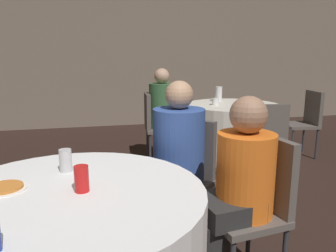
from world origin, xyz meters
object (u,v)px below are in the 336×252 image
(person_green_jacket, at_px, (167,116))
(soda_can_red, at_px, (82,179))
(chair_near_northeast, at_px, (185,169))
(soda_can_silver, at_px, (66,160))
(table_far, at_px, (232,132))
(person_orange_shirt, at_px, (233,195))
(chair_far_east, at_px, (306,118))
(chair_far_west, at_px, (155,122))
(chair_far_south, at_px, (265,138))
(pizza_plate_near, at_px, (5,188))
(bottle_far, at_px, (219,94))
(chair_near_east, at_px, (257,197))
(person_blue_shirt, at_px, (174,165))

(person_green_jacket, height_order, soda_can_red, person_green_jacket)
(chair_near_northeast, bearing_deg, soda_can_silver, 75.00)
(table_far, bearing_deg, soda_can_silver, -132.11)
(chair_near_northeast, relative_size, person_orange_shirt, 0.78)
(chair_far_east, height_order, soda_can_red, chair_far_east)
(table_far, height_order, person_green_jacket, person_green_jacket)
(chair_far_west, bearing_deg, chair_far_south, 44.24)
(pizza_plate_near, bearing_deg, chair_far_south, 32.17)
(chair_near_northeast, relative_size, soda_can_silver, 7.21)
(chair_far_west, height_order, bottle_far, bottle_far)
(chair_far_east, distance_m, pizza_plate_near, 3.88)
(pizza_plate_near, bearing_deg, chair_near_east, 2.10)
(chair_far_south, distance_m, bottle_far, 1.34)
(table_far, relative_size, chair_near_east, 1.38)
(chair_near_east, relative_size, person_orange_shirt, 0.78)
(chair_near_east, height_order, soda_can_silver, chair_near_east)
(chair_far_east, distance_m, chair_far_south, 1.43)
(chair_far_west, distance_m, chair_far_east, 2.03)
(chair_far_west, bearing_deg, soda_can_red, -13.68)
(chair_near_east, relative_size, chair_near_northeast, 1.00)
(bottle_far, bearing_deg, table_far, -75.01)
(table_far, height_order, chair_near_east, chair_near_east)
(person_green_jacket, distance_m, pizza_plate_near, 2.73)
(chair_far_west, xyz_separation_m, bottle_far, (0.93, 0.22, 0.30))
(person_blue_shirt, relative_size, soda_can_red, 9.60)
(soda_can_red, relative_size, soda_can_silver, 1.00)
(chair_near_northeast, distance_m, bottle_far, 2.28)
(person_green_jacket, distance_m, soda_can_silver, 2.45)
(table_far, distance_m, chair_near_east, 2.43)
(table_far, bearing_deg, person_green_jacket, 175.58)
(soda_can_red, bearing_deg, chair_near_northeast, 45.73)
(chair_far_east, xyz_separation_m, pizza_plate_near, (-3.19, -2.20, 0.20))
(person_orange_shirt, bearing_deg, chair_far_east, -51.05)
(table_far, height_order, chair_far_west, chair_far_west)
(chair_near_east, relative_size, person_green_jacket, 0.74)
(person_green_jacket, xyz_separation_m, bottle_far, (0.77, 0.23, 0.23))
(person_orange_shirt, bearing_deg, chair_far_west, -8.09)
(person_orange_shirt, bearing_deg, chair_near_east, -90.00)
(chair_near_northeast, xyz_separation_m, chair_far_west, (0.11, 1.78, 0.00))
(person_blue_shirt, distance_m, soda_can_red, 0.87)
(chair_near_northeast, bearing_deg, chair_far_east, -96.78)
(person_blue_shirt, relative_size, pizza_plate_near, 5.85)
(person_orange_shirt, bearing_deg, chair_near_northeast, 2.50)
(chair_far_east, distance_m, person_green_jacket, 1.87)
(person_orange_shirt, relative_size, soda_can_silver, 9.20)
(chair_near_east, distance_m, person_blue_shirt, 0.61)
(table_far, height_order, person_orange_shirt, person_orange_shirt)
(chair_near_northeast, distance_m, person_blue_shirt, 0.17)
(chair_near_east, bearing_deg, soda_can_silver, 74.32)
(person_blue_shirt, distance_m, bottle_far, 2.41)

